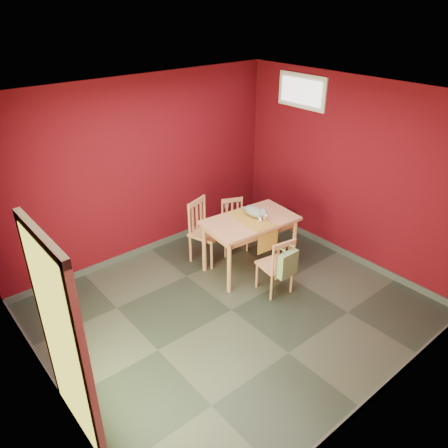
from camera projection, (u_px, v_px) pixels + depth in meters
ground at (231, 310)px, 5.67m from camera, size 4.50×4.50×0.00m
room_shell at (232, 307)px, 5.65m from camera, size 4.50×4.50×4.50m
doorway at (61, 338)px, 3.61m from camera, size 0.06×1.01×2.13m
window at (302, 91)px, 6.51m from camera, size 0.05×0.90×0.50m
outlet_plate at (227, 205)px, 7.79m from camera, size 0.08×0.02×0.12m
dining_table at (250, 226)px, 6.22m from camera, size 1.37×0.88×0.81m
table_runner at (256, 226)px, 6.12m from camera, size 0.41×0.75×0.37m
chair_far_left at (205, 230)px, 6.55m from camera, size 0.57×0.57×0.97m
chair_far_right at (234, 224)px, 6.91m from camera, size 0.50×0.50×0.80m
chair_near at (277, 265)px, 5.84m from camera, size 0.45×0.45×0.85m
tote_bag at (288, 264)px, 5.63m from camera, size 0.30×0.18×0.42m
cat at (255, 210)px, 6.21m from camera, size 0.38×0.48×0.21m
picture_frame at (288, 219)px, 7.53m from camera, size 0.18×0.40×0.38m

